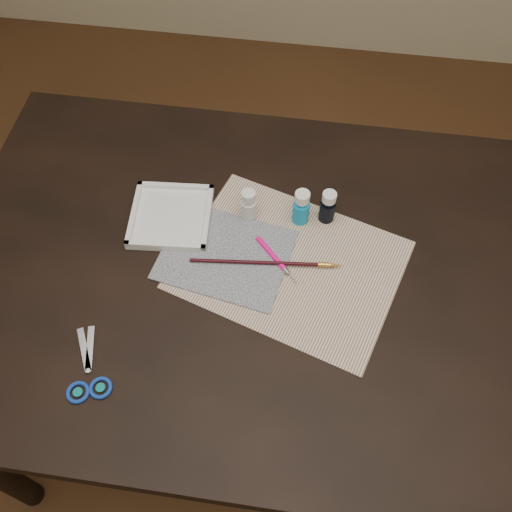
# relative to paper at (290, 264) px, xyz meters

# --- Properties ---
(ground) EXTENTS (3.50, 3.50, 0.02)m
(ground) POSITION_rel_paper_xyz_m (-0.07, -0.02, -0.76)
(ground) COLOR #422614
(ground) RESTS_ON ground
(table) EXTENTS (1.30, 0.90, 0.75)m
(table) POSITION_rel_paper_xyz_m (-0.07, -0.02, -0.38)
(table) COLOR black
(table) RESTS_ON ground
(paper) EXTENTS (0.52, 0.45, 0.00)m
(paper) POSITION_rel_paper_xyz_m (0.00, 0.00, 0.00)
(paper) COLOR silver
(paper) RESTS_ON table
(canvas) EXTENTS (0.29, 0.25, 0.00)m
(canvas) POSITION_rel_paper_xyz_m (-0.14, 0.00, 0.00)
(canvas) COLOR black
(canvas) RESTS_ON paper
(paint_bottle_white) EXTENTS (0.04, 0.04, 0.08)m
(paint_bottle_white) POSITION_rel_paper_xyz_m (-0.10, 0.11, 0.04)
(paint_bottle_white) COLOR silver
(paint_bottle_white) RESTS_ON table
(paint_bottle_cyan) EXTENTS (0.04, 0.04, 0.09)m
(paint_bottle_cyan) POSITION_rel_paper_xyz_m (0.01, 0.12, 0.04)
(paint_bottle_cyan) COLOR #1193CB
(paint_bottle_cyan) RESTS_ON table
(paint_bottle_navy) EXTENTS (0.04, 0.04, 0.08)m
(paint_bottle_navy) POSITION_rel_paper_xyz_m (0.07, 0.13, 0.04)
(paint_bottle_navy) COLOR black
(paint_bottle_navy) RESTS_ON table
(paintbrush) EXTENTS (0.32, 0.04, 0.01)m
(paintbrush) POSITION_rel_paper_xyz_m (-0.05, -0.01, 0.01)
(paintbrush) COLOR black
(paintbrush) RESTS_ON canvas
(craft_knife) EXTENTS (0.11, 0.11, 0.01)m
(craft_knife) POSITION_rel_paper_xyz_m (-0.03, 0.00, 0.01)
(craft_knife) COLOR #FF0C88
(craft_knife) RESTS_ON paper
(scissors) EXTENTS (0.15, 0.19, 0.01)m
(scissors) POSITION_rel_paper_xyz_m (-0.35, -0.27, 0.00)
(scissors) COLOR silver
(scissors) RESTS_ON table
(palette_tray) EXTENTS (0.18, 0.18, 0.02)m
(palette_tray) POSITION_rel_paper_xyz_m (-0.27, 0.08, 0.01)
(palette_tray) COLOR white
(palette_tray) RESTS_ON table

